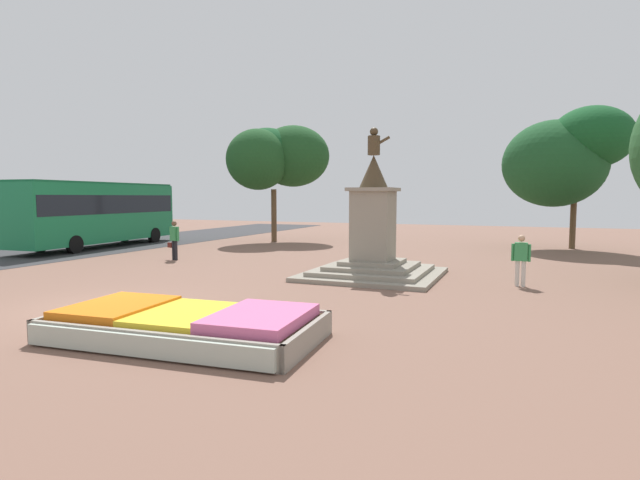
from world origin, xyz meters
name	(u,v)px	position (x,y,z in m)	size (l,w,h in m)	color
ground_plane	(98,307)	(0.00, 0.00, 0.00)	(81.60, 81.60, 0.00)	brown
flower_planter	(185,325)	(3.82, -1.48, 0.28)	(5.41, 3.04, 0.64)	#38281C
statue_monument	(373,244)	(5.01, 7.39, 1.16)	(4.54, 4.54, 5.15)	gray
city_bus	(98,210)	(-11.82, 11.37, 2.04)	(3.20, 10.61, 3.56)	#197A47
pedestrian_with_handbag	(174,238)	(-4.35, 8.42, 0.98)	(0.72, 0.33, 1.73)	black
pedestrian_near_planter	(521,257)	(9.81, 7.25, 0.92)	(0.57, 0.24, 1.61)	beige
park_tree_far_left	(565,156)	(11.71, 19.59, 4.88)	(6.24, 5.09, 7.32)	brown
park_tree_far_right	(275,157)	(-4.51, 18.38, 5.24)	(5.68, 5.83, 7.21)	brown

